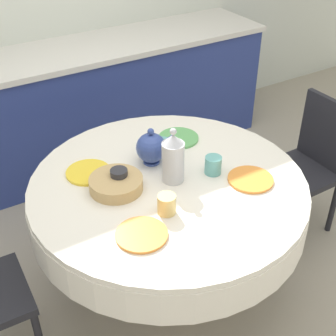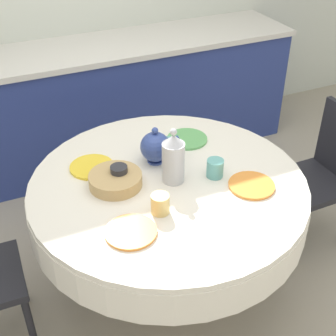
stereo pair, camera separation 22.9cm
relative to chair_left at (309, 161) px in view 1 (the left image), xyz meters
name	(u,v)px [view 1 (the left image)]	position (x,y,z in m)	size (l,w,h in m)	color
ground_plane	(168,281)	(-1.04, -0.01, -0.49)	(12.00, 12.00, 0.00)	#9E937F
kitchen_counter	(67,111)	(-1.04, 1.46, -0.02)	(3.24, 0.64, 0.93)	navy
dining_table	(168,200)	(-1.04, -0.01, 0.12)	(1.40, 1.40, 0.73)	olive
chair_left	(309,161)	(0.00, 0.00, 0.00)	(0.40, 0.40, 0.88)	black
plate_near_left	(142,234)	(-1.34, -0.29, 0.25)	(0.23, 0.23, 0.01)	orange
cup_near_left	(167,204)	(-1.17, -0.21, 0.29)	(0.09, 0.09, 0.09)	#DBB766
plate_near_right	(251,179)	(-0.69, -0.22, 0.25)	(0.23, 0.23, 0.01)	orange
cup_near_right	(213,165)	(-0.81, -0.06, 0.29)	(0.09, 0.09, 0.09)	#5BA39E
plate_far_left	(88,172)	(-1.35, 0.26, 0.25)	(0.23, 0.23, 0.01)	yellow
cup_far_left	(119,178)	(-1.26, 0.08, 0.29)	(0.09, 0.09, 0.09)	#28282D
plate_far_right	(178,138)	(-0.78, 0.31, 0.25)	(0.23, 0.23, 0.01)	#5BA85B
cup_far_right	(162,148)	(-0.94, 0.21, 0.29)	(0.09, 0.09, 0.09)	#5BA39E
coffee_carafe	(173,158)	(-1.01, -0.01, 0.37)	(0.11, 0.11, 0.29)	#B2B2B7
teapot	(151,148)	(-1.03, 0.18, 0.33)	(0.22, 0.16, 0.21)	#33478E
bread_basket	(116,184)	(-1.29, 0.07, 0.27)	(0.26, 0.26, 0.06)	tan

